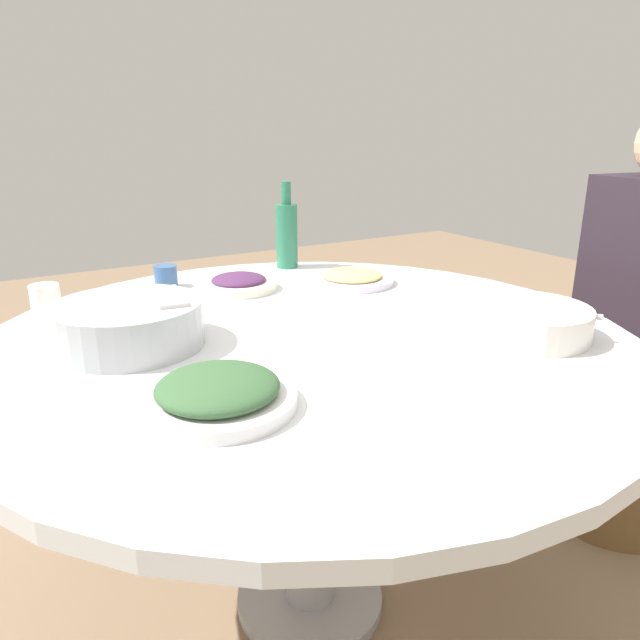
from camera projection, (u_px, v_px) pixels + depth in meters
ground at (310, 602)px, 1.49m from camera, size 8.00×8.00×0.00m
round_dining_table at (308, 374)px, 1.29m from camera, size 1.39×1.39×0.72m
rice_bowl at (128, 324)px, 1.18m from camera, size 0.30×0.30×0.10m
soup_bowl at (526, 322)px, 1.24m from camera, size 0.26×0.26×0.07m
dish_greens at (218, 393)px, 0.93m from camera, size 0.25×0.25×0.06m
dish_noodles at (352, 278)px, 1.66m from camera, size 0.24×0.24×0.04m
dish_eggplant at (239, 283)px, 1.60m from camera, size 0.20×0.20×0.04m
green_bottle at (287, 233)px, 1.82m from camera, size 0.07×0.07×0.26m
tea_cup_near at (166, 276)px, 1.62m from camera, size 0.06×0.06×0.06m
tea_cup_far at (46, 300)px, 1.39m from camera, size 0.07×0.07×0.07m
stool_for_diner_left at (620, 451)px, 1.77m from camera, size 0.38×0.38×0.44m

